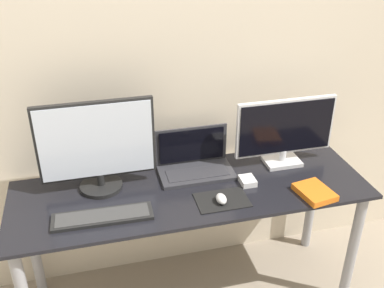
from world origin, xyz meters
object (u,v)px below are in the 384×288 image
monitor_left (97,146)px  book (315,192)px  laptop (194,161)px  power_brick (248,181)px  mouse (221,199)px  keyboard (103,217)px  monitor_right (285,131)px

monitor_left → book: bearing=-17.7°
laptop → power_brick: (0.22, -0.18, -0.04)m
mouse → keyboard: bearing=177.9°
monitor_left → monitor_right: 0.95m
power_brick → mouse: bearing=-144.5°
monitor_right → keyboard: bearing=-165.6°
monitor_right → book: (0.03, -0.31, -0.18)m
laptop → keyboard: size_ratio=0.85×
laptop → keyboard: bearing=-149.6°
monitor_right → keyboard: 1.00m
mouse → power_brick: size_ratio=0.86×
monitor_right → laptop: size_ratio=1.39×
monitor_right → laptop: monitor_right is taller
monitor_left → mouse: bearing=-26.8°
monitor_left → keyboard: (-0.01, -0.25, -0.22)m
monitor_left → laptop: monitor_left is taller
mouse → book: mouse is taller
monitor_left → power_brick: (0.70, -0.14, -0.21)m
power_brick → laptop: bearing=140.8°
monitor_left → book: monitor_left is taller
laptop → book: bearing=-35.3°
book → mouse: bearing=174.3°
monitor_right → book: size_ratio=2.60×
keyboard → book: size_ratio=2.19×
book → monitor_left: bearing=162.3°
laptop → monitor_right: bearing=-4.9°
keyboard → book: 0.99m
keyboard → book: bearing=-3.7°
monitor_left → mouse: size_ratio=7.16×
keyboard → power_brick: bearing=8.4°
monitor_left → book: 1.04m
laptop → monitor_left: bearing=-175.1°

